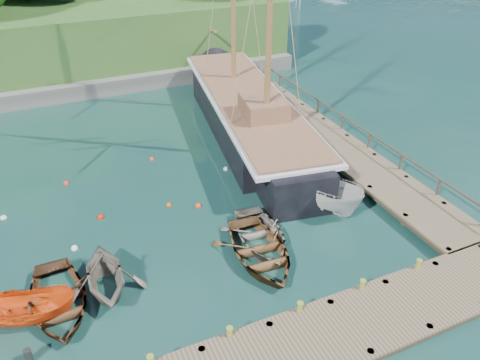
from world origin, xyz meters
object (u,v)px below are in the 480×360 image
object	(u,v)px
rowboat_0	(59,308)
rowboat_3	(261,242)
cabin_boat_white	(316,205)
schooner	(248,117)
rowboat_2	(260,259)
rowboat_1	(108,290)
motorboat_orange	(30,321)

from	to	relation	value
rowboat_0	rowboat_3	bearing A→B (deg)	1.70
cabin_boat_white	schooner	size ratio (longest dim) A/B	0.20
rowboat_3	schooner	distance (m)	12.35
rowboat_0	cabin_boat_white	world-z (taller)	cabin_boat_white
rowboat_2	cabin_boat_white	size ratio (longest dim) A/B	0.94
rowboat_1	rowboat_2	distance (m)	6.97
motorboat_orange	cabin_boat_white	distance (m)	15.03
rowboat_2	motorboat_orange	world-z (taller)	motorboat_orange
rowboat_0	rowboat_3	xyz separation A→B (m)	(9.51, 0.39, 0.00)
rowboat_1	rowboat_3	size ratio (longest dim) A/B	0.85
rowboat_3	motorboat_orange	bearing A→B (deg)	-170.68
rowboat_2	motorboat_orange	xyz separation A→B (m)	(-10.10, 0.45, 0.00)
rowboat_2	rowboat_3	distance (m)	1.22
rowboat_2	schooner	bearing A→B (deg)	71.15
rowboat_1	motorboat_orange	size ratio (longest dim) A/B	0.98
rowboat_3	rowboat_0	bearing A→B (deg)	-171.72
rowboat_0	schooner	bearing A→B (deg)	39.09
rowboat_1	rowboat_2	bearing A→B (deg)	-5.08
rowboat_0	rowboat_1	size ratio (longest dim) A/B	1.26
rowboat_1	motorboat_orange	distance (m)	3.23
rowboat_2	motorboat_orange	distance (m)	10.11
rowboat_1	rowboat_3	distance (m)	7.49
rowboat_2	motorboat_orange	bearing A→B (deg)	-178.61
rowboat_0	rowboat_1	xyz separation A→B (m)	(2.03, 0.23, 0.00)
motorboat_orange	rowboat_0	bearing A→B (deg)	-60.47
rowboat_3	schooner	world-z (taller)	schooner
rowboat_1	schooner	world-z (taller)	schooner
rowboat_1	cabin_boat_white	xyz separation A→B (m)	(11.68, 1.73, 0.00)
rowboat_3	schooner	bearing A→B (deg)	73.72
cabin_boat_white	schooner	distance (m)	9.89
rowboat_3	rowboat_1	bearing A→B (deg)	-172.86
rowboat_3	cabin_boat_white	world-z (taller)	cabin_boat_white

